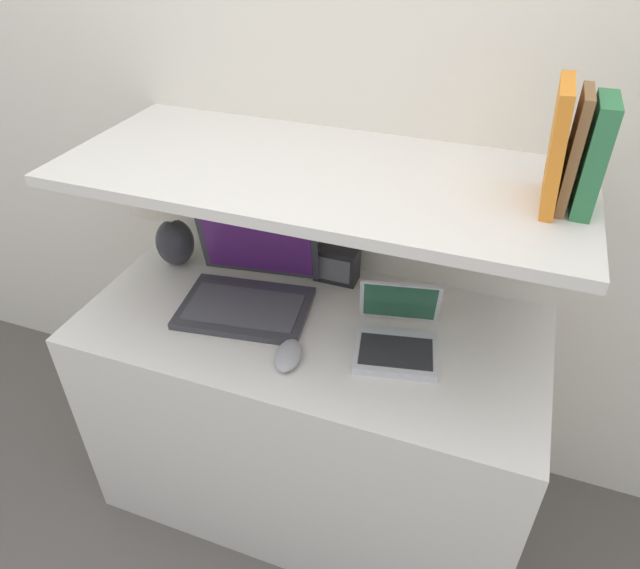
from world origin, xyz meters
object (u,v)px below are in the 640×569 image
at_px(computer_mouse, 289,355).
at_px(book_brown, 573,151).
at_px(table_lamp, 168,201).
at_px(laptop_small, 397,336).
at_px(laptop_large, 249,288).
at_px(router_box, 336,264).
at_px(book_green, 594,156).
at_px(book_orange, 557,146).

relative_size(computer_mouse, book_brown, 0.53).
xyz_separation_m(computer_mouse, book_brown, (0.55, 0.23, 0.54)).
relative_size(table_lamp, book_brown, 1.39).
bearing_deg(laptop_small, laptop_large, 173.73).
xyz_separation_m(laptop_small, router_box, (-0.25, 0.24, 0.02)).
height_order(laptop_small, book_brown, book_brown).
bearing_deg(book_green, table_lamp, 176.20).
bearing_deg(computer_mouse, laptop_large, 136.20).
xyz_separation_m(table_lamp, book_green, (1.09, -0.07, 0.33)).
bearing_deg(book_brown, book_green, 0.00).
bearing_deg(book_brown, computer_mouse, -157.66).
relative_size(laptop_large, laptop_small, 1.53).
height_order(laptop_small, router_box, laptop_small).
bearing_deg(table_lamp, router_box, 9.80).
bearing_deg(laptop_large, computer_mouse, -43.80).
distance_m(table_lamp, book_green, 1.14).
xyz_separation_m(book_green, book_brown, (-0.04, 0.00, 0.01)).
relative_size(laptop_small, book_green, 1.12).
relative_size(table_lamp, computer_mouse, 2.63).
distance_m(router_box, book_brown, 0.76).
relative_size(table_lamp, book_green, 1.46).
distance_m(laptop_large, computer_mouse, 0.28).
xyz_separation_m(laptop_small, book_orange, (0.27, 0.08, 0.52)).
distance_m(computer_mouse, router_box, 0.39).
height_order(laptop_large, book_orange, book_orange).
distance_m(laptop_large, book_orange, 0.88).
bearing_deg(laptop_large, book_brown, 2.48).
height_order(book_green, book_orange, book_orange).
relative_size(router_box, book_brown, 0.53).
xyz_separation_m(laptop_small, book_green, (0.34, 0.08, 0.51)).
relative_size(laptop_large, router_box, 3.08).
xyz_separation_m(table_lamp, laptop_small, (0.75, -0.15, -0.18)).
height_order(table_lamp, laptop_small, table_lamp).
bearing_deg(router_box, table_lamp, -170.20).
distance_m(table_lamp, book_brown, 1.11).
bearing_deg(laptop_large, book_green, 2.36).
height_order(router_box, book_brown, book_brown).
distance_m(book_green, book_orange, 0.07).
bearing_deg(computer_mouse, book_green, 20.97).
height_order(table_lamp, book_brown, book_brown).
height_order(book_green, book_brown, book_brown).
xyz_separation_m(laptop_large, book_brown, (0.75, 0.03, 0.51)).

